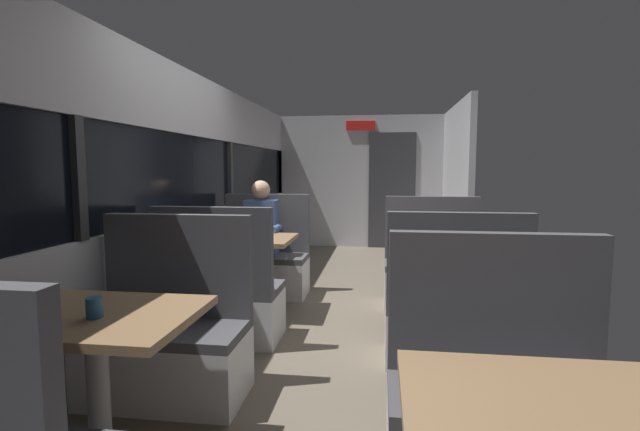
{
  "coord_description": "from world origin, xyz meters",
  "views": [
    {
      "loc": [
        0.38,
        -3.96,
        1.39
      ],
      "look_at": [
        -0.37,
        1.65,
        0.81
      ],
      "focal_mm": 25.97,
      "sensor_mm": 36.0,
      "label": 1
    }
  ],
  "objects_px": {
    "dining_table_mid_window": "(245,248)",
    "bench_front_aisle_facing_entry": "(499,416)",
    "bench_near_window_facing_entry": "(168,343)",
    "coffee_cup_primary": "(94,308)",
    "dining_table_near_window": "(96,334)",
    "bench_rear_aisle_facing_entry": "(432,274)",
    "bench_mid_window_facing_end": "(220,301)",
    "seated_passenger": "(262,247)",
    "dining_table_rear_aisle": "(442,256)",
    "bench_rear_aisle_facing_end": "(453,318)",
    "bench_mid_window_facing_entry": "(264,265)"
  },
  "relations": [
    {
      "from": "dining_table_rear_aisle",
      "to": "bench_near_window_facing_entry",
      "type": "bearing_deg",
      "value": -141.73
    },
    {
      "from": "dining_table_rear_aisle",
      "to": "seated_passenger",
      "type": "xyz_separation_m",
      "value": [
        -1.79,
        0.83,
        -0.1
      ]
    },
    {
      "from": "bench_mid_window_facing_end",
      "to": "bench_mid_window_facing_entry",
      "type": "bearing_deg",
      "value": 90.0
    },
    {
      "from": "bench_near_window_facing_entry",
      "to": "coffee_cup_primary",
      "type": "relative_size",
      "value": 12.22
    },
    {
      "from": "bench_mid_window_facing_entry",
      "to": "seated_passenger",
      "type": "xyz_separation_m",
      "value": [
        0.0,
        -0.07,
        0.21
      ]
    },
    {
      "from": "coffee_cup_primary",
      "to": "bench_rear_aisle_facing_entry",
      "type": "bearing_deg",
      "value": 58.74
    },
    {
      "from": "dining_table_rear_aisle",
      "to": "bench_rear_aisle_facing_end",
      "type": "height_order",
      "value": "bench_rear_aisle_facing_end"
    },
    {
      "from": "coffee_cup_primary",
      "to": "bench_mid_window_facing_end",
      "type": "bearing_deg",
      "value": 91.51
    },
    {
      "from": "bench_mid_window_facing_entry",
      "to": "dining_table_near_window",
      "type": "bearing_deg",
      "value": -90.0
    },
    {
      "from": "seated_passenger",
      "to": "bench_rear_aisle_facing_entry",
      "type": "bearing_deg",
      "value": -4.08
    },
    {
      "from": "seated_passenger",
      "to": "dining_table_rear_aisle",
      "type": "bearing_deg",
      "value": -24.8
    },
    {
      "from": "dining_table_near_window",
      "to": "bench_mid_window_facing_end",
      "type": "xyz_separation_m",
      "value": [
        0.0,
        1.61,
        -0.31
      ]
    },
    {
      "from": "bench_near_window_facing_entry",
      "to": "dining_table_near_window",
      "type": "bearing_deg",
      "value": -90.0
    },
    {
      "from": "bench_rear_aisle_facing_end",
      "to": "coffee_cup_primary",
      "type": "height_order",
      "value": "bench_rear_aisle_facing_end"
    },
    {
      "from": "bench_front_aisle_facing_entry",
      "to": "seated_passenger",
      "type": "relative_size",
      "value": 0.87
    },
    {
      "from": "dining_table_near_window",
      "to": "dining_table_mid_window",
      "type": "bearing_deg",
      "value": 90.0
    },
    {
      "from": "bench_near_window_facing_entry",
      "to": "dining_table_rear_aisle",
      "type": "height_order",
      "value": "bench_near_window_facing_entry"
    },
    {
      "from": "bench_near_window_facing_entry",
      "to": "bench_mid_window_facing_end",
      "type": "height_order",
      "value": "same"
    },
    {
      "from": "dining_table_near_window",
      "to": "bench_near_window_facing_entry",
      "type": "height_order",
      "value": "bench_near_window_facing_entry"
    },
    {
      "from": "dining_table_mid_window",
      "to": "bench_rear_aisle_facing_entry",
      "type": "bearing_deg",
      "value": 15.59
    },
    {
      "from": "dining_table_mid_window",
      "to": "bench_rear_aisle_facing_end",
      "type": "distance_m",
      "value": 2.03
    },
    {
      "from": "bench_mid_window_facing_end",
      "to": "dining_table_rear_aisle",
      "type": "bearing_deg",
      "value": 15.59
    },
    {
      "from": "dining_table_mid_window",
      "to": "bench_front_aisle_facing_entry",
      "type": "distance_m",
      "value": 2.86
    },
    {
      "from": "bench_rear_aisle_facing_entry",
      "to": "coffee_cup_primary",
      "type": "xyz_separation_m",
      "value": [
        -1.75,
        -2.88,
        0.46
      ]
    },
    {
      "from": "bench_mid_window_facing_end",
      "to": "dining_table_rear_aisle",
      "type": "relative_size",
      "value": 1.22
    },
    {
      "from": "dining_table_near_window",
      "to": "bench_front_aisle_facing_entry",
      "type": "bearing_deg",
      "value": 3.18
    },
    {
      "from": "seated_passenger",
      "to": "coffee_cup_primary",
      "type": "height_order",
      "value": "seated_passenger"
    },
    {
      "from": "dining_table_rear_aisle",
      "to": "bench_rear_aisle_facing_entry",
      "type": "xyz_separation_m",
      "value": [
        0.0,
        0.7,
        -0.31
      ]
    },
    {
      "from": "dining_table_mid_window",
      "to": "bench_front_aisle_facing_entry",
      "type": "bearing_deg",
      "value": -51.02
    },
    {
      "from": "dining_table_near_window",
      "to": "bench_mid_window_facing_entry",
      "type": "distance_m",
      "value": 3.03
    },
    {
      "from": "seated_passenger",
      "to": "coffee_cup_primary",
      "type": "relative_size",
      "value": 14.0
    },
    {
      "from": "dining_table_rear_aisle",
      "to": "bench_rear_aisle_facing_end",
      "type": "bearing_deg",
      "value": -90.0
    },
    {
      "from": "bench_mid_window_facing_end",
      "to": "seated_passenger",
      "type": "relative_size",
      "value": 0.87
    },
    {
      "from": "bench_rear_aisle_facing_entry",
      "to": "coffee_cup_primary",
      "type": "bearing_deg",
      "value": -121.26
    },
    {
      "from": "dining_table_mid_window",
      "to": "bench_rear_aisle_facing_end",
      "type": "relative_size",
      "value": 0.82
    },
    {
      "from": "bench_near_window_facing_entry",
      "to": "bench_mid_window_facing_entry",
      "type": "bearing_deg",
      "value": 90.0
    },
    {
      "from": "dining_table_near_window",
      "to": "bench_mid_window_facing_end",
      "type": "height_order",
      "value": "bench_mid_window_facing_end"
    },
    {
      "from": "seated_passenger",
      "to": "dining_table_mid_window",
      "type": "bearing_deg",
      "value": -90.0
    },
    {
      "from": "bench_mid_window_facing_entry",
      "to": "coffee_cup_primary",
      "type": "height_order",
      "value": "bench_mid_window_facing_entry"
    },
    {
      "from": "dining_table_near_window",
      "to": "bench_front_aisle_facing_entry",
      "type": "distance_m",
      "value": 1.82
    },
    {
      "from": "bench_near_window_facing_entry",
      "to": "dining_table_mid_window",
      "type": "distance_m",
      "value": 1.64
    },
    {
      "from": "dining_table_near_window",
      "to": "bench_near_window_facing_entry",
      "type": "relative_size",
      "value": 0.82
    },
    {
      "from": "dining_table_mid_window",
      "to": "bench_mid_window_facing_end",
      "type": "bearing_deg",
      "value": -90.0
    },
    {
      "from": "dining_table_near_window",
      "to": "dining_table_rear_aisle",
      "type": "bearing_deg",
      "value": 49.71
    },
    {
      "from": "bench_front_aisle_facing_entry",
      "to": "seated_passenger",
      "type": "distance_m",
      "value": 3.36
    },
    {
      "from": "bench_front_aisle_facing_entry",
      "to": "coffee_cup_primary",
      "type": "bearing_deg",
      "value": -174.63
    },
    {
      "from": "dining_table_mid_window",
      "to": "bench_rear_aisle_facing_entry",
      "type": "relative_size",
      "value": 0.82
    },
    {
      "from": "seated_passenger",
      "to": "bench_front_aisle_facing_entry",
      "type": "bearing_deg",
      "value": -57.77
    },
    {
      "from": "bench_rear_aisle_facing_entry",
      "to": "bench_rear_aisle_facing_end",
      "type": "bearing_deg",
      "value": -90.0
    },
    {
      "from": "dining_table_mid_window",
      "to": "dining_table_rear_aisle",
      "type": "xyz_separation_m",
      "value": [
        1.79,
        -0.2,
        0.0
      ]
    }
  ]
}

